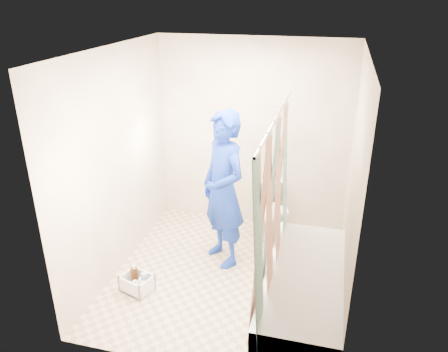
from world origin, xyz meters
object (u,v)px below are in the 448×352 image
(plumber, at_px, (223,190))
(cleaning_caddy, at_px, (138,284))
(bathtub, at_px, (303,293))
(toilet, at_px, (270,210))

(plumber, distance_m, cleaning_caddy, 1.33)
(bathtub, xyz_separation_m, cleaning_caddy, (-1.68, -0.06, -0.18))
(toilet, bearing_deg, bathtub, -84.51)
(bathtub, relative_size, cleaning_caddy, 4.85)
(bathtub, height_order, cleaning_caddy, bathtub)
(bathtub, bearing_deg, plumber, 142.95)
(plumber, height_order, cleaning_caddy, plumber)
(toilet, bearing_deg, plumber, -136.32)
(bathtub, xyz_separation_m, plumber, (-0.97, 0.73, 0.62))
(bathtub, bearing_deg, toilet, 111.05)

